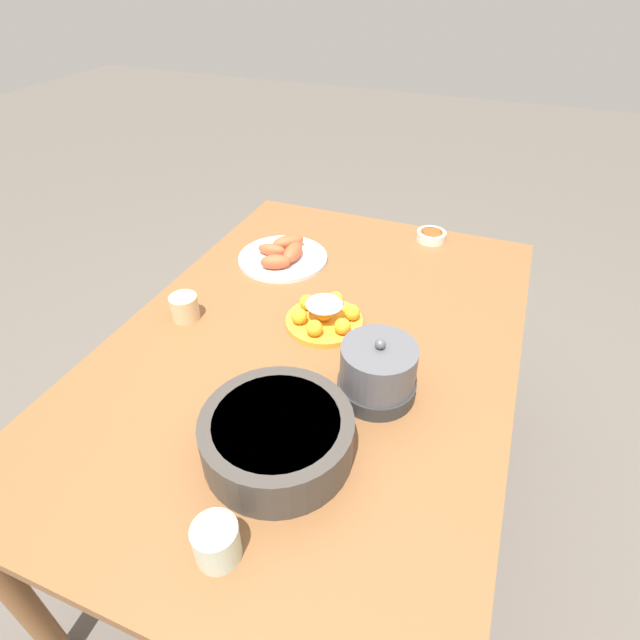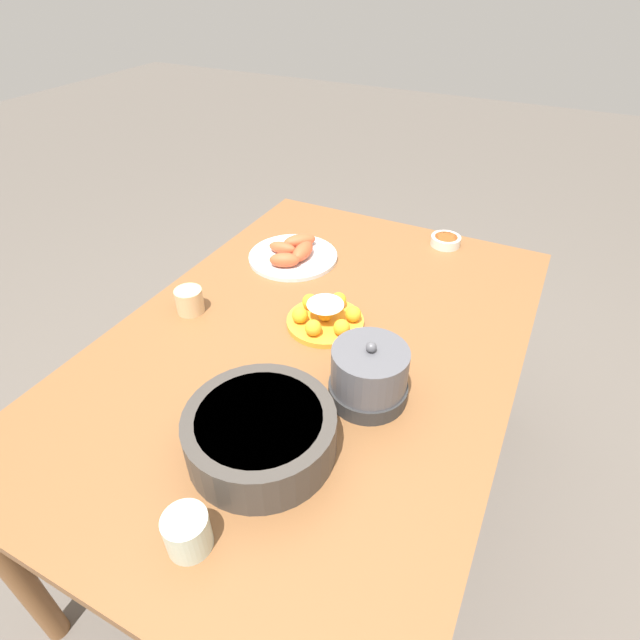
% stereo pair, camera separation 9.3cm
% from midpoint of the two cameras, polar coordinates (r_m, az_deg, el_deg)
% --- Properties ---
extents(ground_plane, '(12.00, 12.00, 0.00)m').
position_cam_midpoint_polar(ground_plane, '(1.90, 0.91, -19.75)').
color(ground_plane, '#5B544C').
extents(dining_table, '(1.53, 1.04, 0.74)m').
position_cam_midpoint_polar(dining_table, '(1.39, 1.17, -4.80)').
color(dining_table, brown).
rests_on(dining_table, ground_plane).
extents(cake_plate, '(0.21, 0.21, 0.08)m').
position_cam_midpoint_polar(cake_plate, '(1.37, 2.67, 0.29)').
color(cake_plate, gold).
rests_on(cake_plate, dining_table).
extents(serving_bowl, '(0.31, 0.31, 0.10)m').
position_cam_midpoint_polar(serving_bowl, '(1.05, -4.23, -12.72)').
color(serving_bowl, '#3D3833').
rests_on(serving_bowl, dining_table).
extents(sauce_bowl, '(0.10, 0.10, 0.03)m').
position_cam_midpoint_polar(sauce_bowl, '(1.83, 15.60, 8.72)').
color(sauce_bowl, silver).
rests_on(sauce_bowl, dining_table).
extents(seafood_platter, '(0.30, 0.30, 0.06)m').
position_cam_midpoint_polar(seafood_platter, '(1.68, -1.45, 7.55)').
color(seafood_platter, silver).
rests_on(seafood_platter, dining_table).
extents(cup_near, '(0.08, 0.08, 0.07)m').
position_cam_midpoint_polar(cup_near, '(1.46, -12.94, 2.13)').
color(cup_near, '#DBB27F').
rests_on(cup_near, dining_table).
extents(cup_far, '(0.08, 0.08, 0.08)m').
position_cam_midpoint_polar(cup_far, '(0.95, -12.02, -22.72)').
color(cup_far, beige).
rests_on(cup_far, dining_table).
extents(warming_pot, '(0.18, 0.18, 0.16)m').
position_cam_midpoint_polar(warming_pot, '(1.15, 7.94, -6.32)').
color(warming_pot, '#2D2D2D').
rests_on(warming_pot, dining_table).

